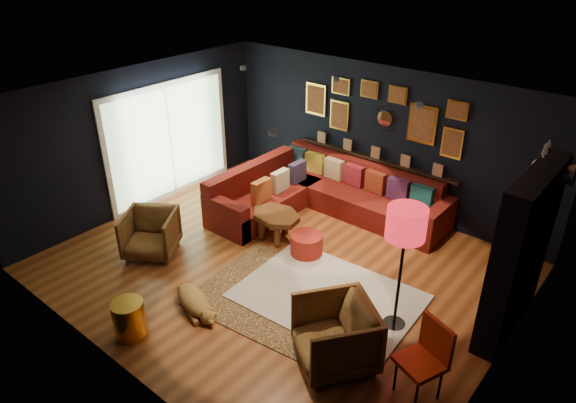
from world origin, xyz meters
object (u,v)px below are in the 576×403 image
Objects in this scene: armchair_left at (150,232)px; orange_chair at (427,354)px; gold_stool at (129,319)px; dog at (193,297)px; coffee_table at (276,218)px; floor_lamp at (406,228)px; sectional at (319,195)px; armchair_right at (335,332)px; pouf at (307,244)px.

orange_chair is at bearing -31.89° from armchair_left.
gold_stool reaches higher than dog.
floor_lamp is (2.58, -0.62, 1.08)m from coffee_table.
coffee_table is (0.04, -1.24, 0.08)m from sectional.
gold_stool is (1.33, -1.35, -0.14)m from armchair_left.
armchair_right is (2.37, -2.88, 0.12)m from sectional.
coffee_table is 2.85m from armchair_right.
armchair_left is 1.56× the size of gold_stool.
sectional is at bearing 165.73° from armchair_right.
orange_chair is (4.61, 0.18, 0.17)m from armchair_left.
sectional is 3.73m from armchair_right.
armchair_right is at bearing -103.62° from floor_lamp.
armchair_right reaches higher than dog.
gold_stool is at bearing -101.87° from pouf.
sectional reaches higher than dog.
armchair_left reaches higher than dog.
armchair_right is 1.06m from orange_chair.
floor_lamp reaches higher than coffee_table.
armchair_right is at bearing -35.12° from armchair_left.
pouf is 0.64× the size of armchair_left.
armchair_right is 0.86× the size of dog.
pouf is 3.02m from orange_chair.
sectional is 3.31m from dog.
coffee_table is 2.93m from gold_stool.
pouf is 2.31m from armchair_right.
orange_chair is at bearing -22.61° from coffee_table.
pouf is (0.72, -1.28, -0.12)m from sectional.
floor_lamp reaches higher than armchair_left.
armchair_right is (1.65, -1.59, 0.25)m from pouf.
floor_lamp reaches higher than dog.
gold_stool is (-2.26, -1.28, -0.19)m from armchair_right.
sectional is at bearing 144.61° from floor_lamp.
dog is at bearing -148.04° from floor_lamp.
gold_stool is at bearing -133.82° from orange_chair.
pouf is at bearing 172.28° from armchair_right.
orange_chair is at bearing 31.87° from dog.
orange_chair reaches higher than gold_stool.
sectional is 6.66× the size of pouf.
armchair_right reaches higher than armchair_left.
pouf is 0.57× the size of armchair_right.
gold_stool is at bearing -88.42° from sectional.
floor_lamp is at bearing 42.59° from gold_stool.
orange_chair is (3.39, -2.63, 0.24)m from sectional.
sectional reaches higher than coffee_table.
sectional is 4.30m from orange_chair.
dog is at bearing -51.50° from armchair_left.
armchair_right is at bearing -35.09° from coffee_table.
armchair_right is at bearing 31.27° from dog.
floor_lamp is 1.69× the size of dog.
orange_chair is at bearing 24.93° from gold_stool.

